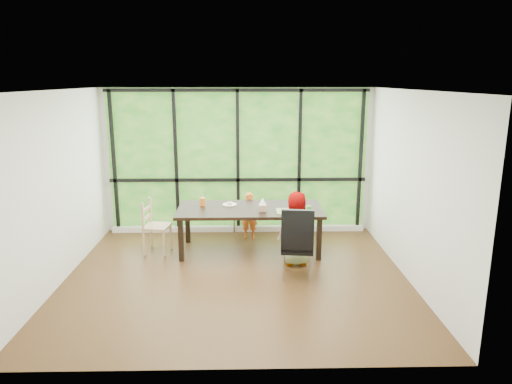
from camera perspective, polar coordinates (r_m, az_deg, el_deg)
The scene contains 22 objects.
ground at distance 7.00m, azimuth -2.41°, elevation -10.35°, with size 5.00×5.00×0.00m, color black.
back_wall at distance 8.77m, azimuth -2.22°, elevation 3.82°, with size 5.00×5.00×0.00m, color silver.
foliage_backdrop at distance 8.75m, azimuth -2.22°, elevation 3.80°, with size 4.80×0.02×2.65m, color #155015.
window_mullions at distance 8.71m, azimuth -2.23°, elevation 3.75°, with size 4.80×0.06×2.65m, color black, non-canonical shape.
window_sill at distance 8.99m, azimuth -2.16°, elevation -4.49°, with size 4.80×0.12×0.10m, color silver.
dining_table at distance 7.89m, azimuth -0.74°, elevation -4.60°, with size 2.40×1.08×0.75m, color black.
chair_window_leather at distance 8.86m, azimuth -1.14°, elevation -1.43°, with size 0.46×0.46×1.08m, color black.
chair_interior_leather at distance 6.84m, azimuth 5.07°, elevation -6.10°, with size 0.46×0.46×1.08m, color black.
chair_end_beech at distance 7.97m, azimuth -12.00°, elevation -4.14°, with size 0.42×0.40×0.90m, color tan.
child_toddler at distance 8.49m, azimuth -0.79°, elevation -2.91°, with size 0.31×0.20×0.85m, color orange.
child_older at distance 7.29m, azimuth 4.90°, elevation -4.47°, with size 0.57×0.37×1.17m, color slate.
placemat at distance 7.61m, azimuth 4.34°, elevation -2.35°, with size 0.48×0.35×0.01m, color tan.
plate_far at distance 7.98m, azimuth -3.24°, elevation -1.53°, with size 0.24×0.24×0.02m, color white.
plate_near at distance 7.56m, azimuth 4.12°, elevation -2.41°, with size 0.25×0.25×0.02m, color white.
orange_cup at distance 7.96m, azimuth -6.55°, elevation -1.20°, with size 0.09×0.09×0.14m, color orange.
green_cup at distance 7.55m, azimuth 6.47°, elevation -2.11°, with size 0.07×0.07×0.11m, color green.
tissue_box at distance 7.60m, azimuth 0.82°, elevation -1.95°, with size 0.12×0.12×0.11m, color tan.
crepe_rolls_far at distance 7.98m, azimuth -3.24°, elevation -1.36°, with size 0.10×0.12×0.04m, color tan, non-canonical shape.
crepe_rolls_near at distance 7.55m, azimuth 4.12°, elevation -2.22°, with size 0.15×0.12×0.04m, color tan, non-canonical shape.
straw_white at distance 7.93m, azimuth -6.57°, elevation -0.45°, with size 0.01×0.01×0.20m, color white.
straw_pink at distance 7.52m, azimuth 6.49°, elevation -1.40°, with size 0.01×0.01×0.20m, color pink.
tissue at distance 7.57m, azimuth 0.82°, elevation -1.16°, with size 0.12×0.12×0.11m, color white.
Camera 1 is at (0.15, -6.39, 2.84)m, focal length 32.72 mm.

